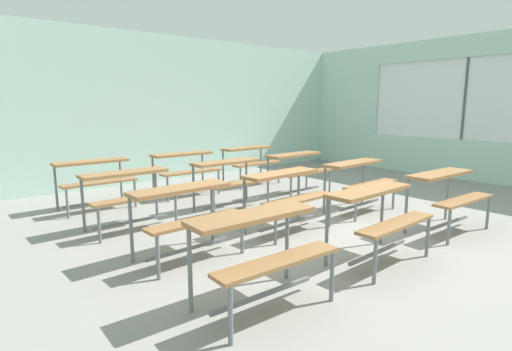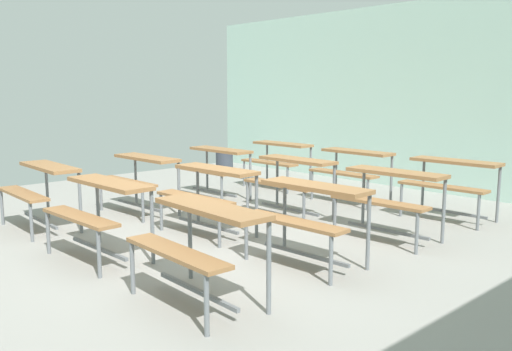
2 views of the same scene
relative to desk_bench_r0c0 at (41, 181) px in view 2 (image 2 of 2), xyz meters
The scene contains 15 objects.
ground 2.21m from the desk_bench_r0c0, 28.46° to the left, with size 10.00×9.00×0.05m, color gray.
wall_back 5.90m from the desk_bench_r0c0, 71.24° to the left, with size 10.00×0.12×3.00m, color silver.
desk_bench_r0c0 is the anchor object (origin of this frame).
desk_bench_r0c1 1.52m from the desk_bench_r0c0, ahead, with size 1.12×0.63×0.74m.
desk_bench_r0c2 3.06m from the desk_bench_r0c0, ahead, with size 1.12×0.63×0.74m.
desk_bench_r1c0 1.28m from the desk_bench_r0c0, 87.32° to the left, with size 1.12×0.63×0.74m.
desk_bench_r1c1 1.99m from the desk_bench_r0c0, 40.43° to the left, with size 1.13×0.64×0.74m.
desk_bench_r1c2 3.25m from the desk_bench_r0c0, 23.11° to the left, with size 1.12×0.64×0.74m.
desk_bench_r2c0 2.61m from the desk_bench_r0c0, 90.53° to the left, with size 1.11×0.61×0.74m.
desk_bench_r2c1 3.01m from the desk_bench_r0c0, 58.90° to the left, with size 1.10×0.60×0.74m.
desk_bench_r2c2 3.97m from the desk_bench_r0c0, 40.43° to the left, with size 1.12×0.63×0.74m.
desk_bench_r3c0 3.94m from the desk_bench_r0c0, 90.39° to the left, with size 1.11×0.61×0.74m.
desk_bench_r3c1 4.19m from the desk_bench_r0c0, 68.64° to the left, with size 1.11×0.60×0.74m.
desk_bench_r3c2 4.95m from the desk_bench_r0c0, 52.41° to the left, with size 1.12×0.62×0.74m.
trash_bin 5.20m from the desk_bench_r0c0, 116.12° to the left, with size 0.35×0.35×0.42m, color #333842.
Camera 2 is at (4.36, -3.40, 1.60)m, focal length 38.00 mm.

